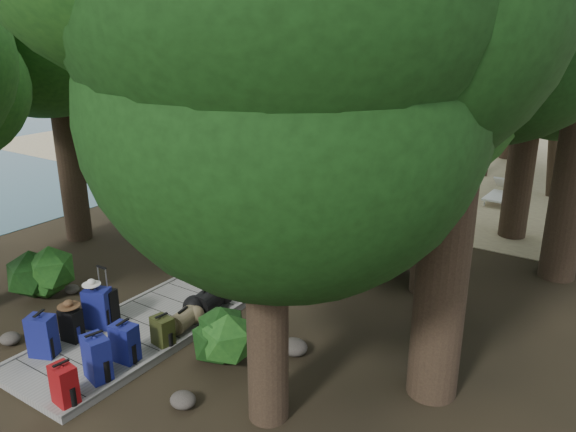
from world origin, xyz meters
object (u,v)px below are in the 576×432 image
Objects in this scene: backpack_right_a at (64,383)px; backpack_right_d at (163,330)px; backpack_right_b at (97,356)px; kayak at (325,162)px; duffel_right_khaki at (183,320)px; lone_suitcase_on_sand at (388,189)px; backpack_left_c at (98,306)px; duffel_right_black at (209,300)px; backpack_left_a at (42,334)px; suitcase_on_boardwalk at (106,306)px; sun_lounger at (499,192)px; backpack_right_c at (125,341)px; backpack_left_b at (71,323)px.

backpack_right_d is at bearing 96.98° from backpack_right_a.
kayak is at bearing 121.50° from backpack_right_b.
duffel_right_khaki is 10.00m from lone_suitcase_on_sand.
backpack_right_b is at bearing 106.64° from backpack_right_a.
backpack_left_c is at bearing -162.28° from backpack_right_d.
duffel_right_black is at bearing 85.35° from duffel_right_khaki.
backpack_right_d is at bearing 20.28° from backpack_left_a.
backpack_left_c reaches higher than duffel_right_black.
backpack_left_a reaches higher than duffel_right_black.
sun_lounger is at bearing 61.16° from suitcase_on_boardwalk.
backpack_right_d is (1.41, 1.35, -0.12)m from backpack_left_a.
backpack_left_a is 0.27× the size of kayak.
kayak is 7.19m from sun_lounger.
backpack_right_c is at bearing 104.07° from backpack_right_a.
duffel_right_black is (0.02, 2.05, -0.13)m from backpack_right_c.
suitcase_on_boardwalk is at bearing -140.77° from duffel_right_black.
duffel_right_black is at bearing 105.19° from backpack_right_b.
duffel_right_black is (-0.06, 0.77, 0.05)m from duffel_right_khaki.
backpack_right_b is 13.64m from sun_lounger.
backpack_right_c is at bearing -51.61° from kayak.
backpack_right_b is 1.33× the size of lone_suitcase_on_sand.
kayak is at bearing 172.36° from sun_lounger.
backpack_right_a reaches higher than duffel_right_black.
backpack_left_b is at bearing 174.35° from backpack_right_b.
backpack_left_a is 3.00m from duffel_right_black.
backpack_left_c is 1.67m from backpack_right_b.
backpack_right_d is (0.16, 0.69, -0.07)m from backpack_right_c.
backpack_right_b is 1.81m from suitcase_on_boardwalk.
backpack_right_d is at bearing -100.34° from sun_lounger.
backpack_right_b is at bearing -99.72° from sun_lounger.
backpack_left_b is (-0.01, 0.57, -0.07)m from backpack_left_a.
backpack_right_d is at bearing -50.15° from kayak.
kayak is at bearing 117.67° from backpack_right_d.
backpack_left_b reaches higher than backpack_right_d.
backpack_right_b is at bearing -92.58° from backpack_right_c.
backpack_right_c reaches higher than backpack_right_a.
lone_suitcase_on_sand is at bearing 101.93° from backpack_right_d.
backpack_left_a is at bearing -99.44° from suitcase_on_boardwalk.
backpack_left_b is 0.75m from suitcase_on_boardwalk.
suitcase_on_boardwalk is (-1.43, -0.03, 0.05)m from backpack_right_d.
backpack_left_c is 2.22m from backpack_right_a.
lone_suitcase_on_sand is (0.88, 11.36, -0.12)m from backpack_left_b.
backpack_left_b is at bearing 177.92° from backpack_right_c.
duffel_right_khaki is (-0.07, 2.53, -0.16)m from backpack_right_a.
backpack_right_a is 0.33× the size of sun_lounger.
lone_suitcase_on_sand is (0.89, 10.61, -0.13)m from suitcase_on_boardwalk.
backpack_right_c reaches higher than kayak.
backpack_right_a is 1.20× the size of backpack_right_d.
sun_lounger is at bearing 47.48° from backpack_left_c.
backpack_right_a is 2.53m from duffel_right_khaki.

